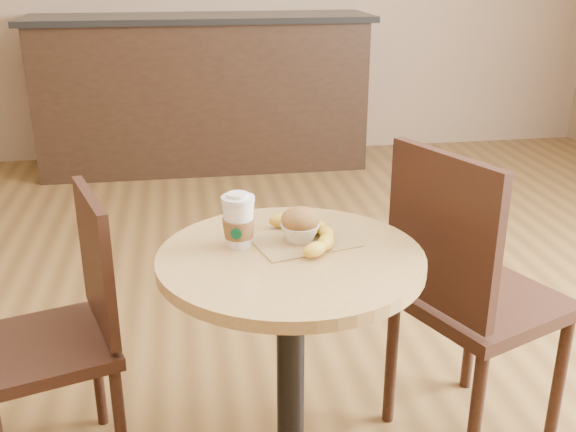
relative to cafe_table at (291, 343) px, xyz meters
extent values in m
cylinder|color=black|center=(0.00, 0.00, -0.13)|extent=(0.07, 0.07, 0.72)
cylinder|color=#AB874E|center=(0.00, 0.00, 0.23)|extent=(0.63, 0.63, 0.03)
cube|color=black|center=(-0.64, 0.24, -0.10)|extent=(0.45, 0.45, 0.04)
cylinder|color=black|center=(-0.54, 0.43, -0.30)|extent=(0.03, 0.03, 0.41)
cylinder|color=black|center=(-0.45, 0.14, -0.30)|extent=(0.03, 0.03, 0.41)
cube|color=black|center=(-0.49, 0.29, 0.13)|extent=(0.13, 0.34, 0.38)
cube|color=black|center=(0.60, 0.21, -0.04)|extent=(0.54, 0.54, 0.04)
cylinder|color=black|center=(0.83, 0.11, -0.27)|extent=(0.04, 0.04, 0.46)
cylinder|color=black|center=(0.69, 0.44, -0.27)|extent=(0.04, 0.04, 0.46)
cylinder|color=black|center=(0.51, -0.02, -0.27)|extent=(0.04, 0.04, 0.46)
cylinder|color=black|center=(0.37, 0.30, -0.27)|extent=(0.04, 0.04, 0.46)
cube|color=black|center=(0.43, 0.14, 0.21)|extent=(0.18, 0.37, 0.43)
cube|color=black|center=(-0.08, 3.27, -0.01)|extent=(2.20, 0.60, 1.00)
cube|color=black|center=(-0.08, 3.27, 0.51)|extent=(2.30, 0.65, 0.04)
cube|color=olive|center=(0.04, 0.07, 0.25)|extent=(0.28, 0.24, 0.00)
cylinder|color=silver|center=(-0.12, 0.07, 0.36)|extent=(0.08, 0.08, 0.01)
cylinder|color=silver|center=(-0.12, 0.07, 0.37)|extent=(0.05, 0.05, 0.01)
cylinder|color=#064427|center=(-0.12, 0.03, 0.29)|extent=(0.03, 0.01, 0.03)
ellipsoid|color=brown|center=(0.03, 0.07, 0.30)|extent=(0.09, 0.09, 0.06)
ellipsoid|color=#FAE7C8|center=(0.03, 0.07, 0.32)|extent=(0.03, 0.03, 0.02)
camera|label=1|loc=(-0.24, -1.43, 0.90)|focal=42.00mm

